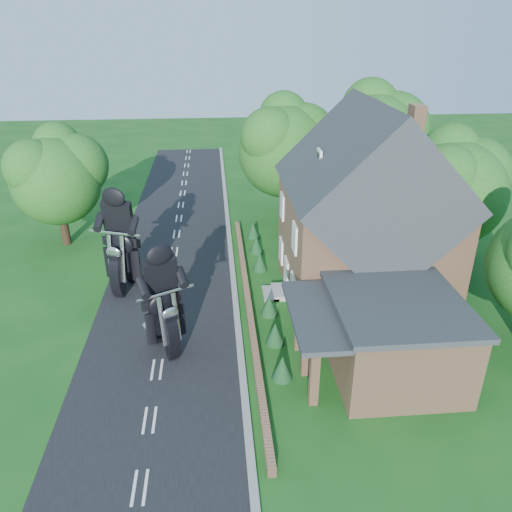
{
  "coord_description": "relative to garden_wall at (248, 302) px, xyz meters",
  "views": [
    {
      "loc": [
        2.76,
        -17.56,
        13.69
      ],
      "look_at": [
        4.73,
        5.12,
        2.8
      ],
      "focal_mm": 35.0,
      "sensor_mm": 36.0,
      "label": 1
    }
  ],
  "objects": [
    {
      "name": "ground",
      "position": [
        -4.3,
        -5.0,
        -0.2
      ],
      "size": [
        120.0,
        120.0,
        0.0
      ],
      "primitive_type": "plane",
      "color": "#144814",
      "rests_on": "ground"
    },
    {
      "name": "shrub_f",
      "position": [
        1.0,
        9.0,
        0.35
      ],
      "size": [
        0.9,
        0.9,
        1.1
      ],
      "primitive_type": "cone",
      "color": "black",
      "rests_on": "ground"
    },
    {
      "name": "road",
      "position": [
        -4.3,
        -5.0,
        -0.19
      ],
      "size": [
        7.0,
        80.0,
        0.02
      ],
      "primitive_type": "cube",
      "color": "black",
      "rests_on": "ground"
    },
    {
      "name": "annex",
      "position": [
        5.57,
        -5.8,
        1.57
      ],
      "size": [
        7.05,
        5.94,
        3.44
      ],
      "color": "#9A6E4E",
      "rests_on": "ground"
    },
    {
      "name": "shrub_b",
      "position": [
        1.0,
        -3.5,
        0.35
      ],
      "size": [
        0.9,
        0.9,
        1.1
      ],
      "primitive_type": "cone",
      "color": "black",
      "rests_on": "ground"
    },
    {
      "name": "shrub_c",
      "position": [
        1.0,
        -1.0,
        0.35
      ],
      "size": [
        0.9,
        0.9,
        1.1
      ],
      "primitive_type": "cone",
      "color": "black",
      "rests_on": "ground"
    },
    {
      "name": "shrub_e",
      "position": [
        1.0,
        6.5,
        0.35
      ],
      "size": [
        0.9,
        0.9,
        1.1
      ],
      "primitive_type": "cone",
      "color": "black",
      "rests_on": "ground"
    },
    {
      "name": "tree_far_road",
      "position": [
        -11.16,
        9.11,
        4.64
      ],
      "size": [
        6.08,
        5.6,
        7.84
      ],
      "color": "black",
      "rests_on": "ground"
    },
    {
      "name": "shrub_a",
      "position": [
        1.0,
        -6.0,
        0.35
      ],
      "size": [
        0.9,
        0.9,
        1.1
      ],
      "primitive_type": "cone",
      "color": "black",
      "rests_on": "ground"
    },
    {
      "name": "tree_behind_house",
      "position": [
        9.88,
        11.14,
        6.03
      ],
      "size": [
        7.81,
        7.2,
        10.08
      ],
      "color": "black",
      "rests_on": "ground"
    },
    {
      "name": "house",
      "position": [
        6.19,
        1.0,
        4.14
      ],
      "size": [
        9.54,
        8.64,
        10.24
      ],
      "color": "#9A6E4E",
      "rests_on": "ground"
    },
    {
      "name": "motorcycle_follow",
      "position": [
        -6.6,
        2.25,
        0.7
      ],
      "size": [
        1.09,
        1.98,
        1.79
      ],
      "primitive_type": null,
      "rotation": [
        0.0,
        0.0,
        2.81
      ],
      "color": "black",
      "rests_on": "ground"
    },
    {
      "name": "tree_behind_left",
      "position": [
        3.86,
        12.13,
        5.53
      ],
      "size": [
        6.94,
        6.4,
        9.16
      ],
      "color": "black",
      "rests_on": "ground"
    },
    {
      "name": "motorcycle_lead",
      "position": [
        -3.97,
        -3.65,
        0.6
      ],
      "size": [
        1.18,
        1.73,
        1.6
      ],
      "primitive_type": null,
      "rotation": [
        0.0,
        0.0,
        3.62
      ],
      "color": "black",
      "rests_on": "ground"
    },
    {
      "name": "shrub_d",
      "position": [
        1.0,
        4.0,
        0.35
      ],
      "size": [
        0.9,
        0.9,
        1.1
      ],
      "primitive_type": "cone",
      "color": "black",
      "rests_on": "ground"
    },
    {
      "name": "garden_wall",
      "position": [
        0.0,
        0.0,
        0.0
      ],
      "size": [
        0.3,
        22.0,
        0.4
      ],
      "primitive_type": "cube",
      "color": "#9A6E4E",
      "rests_on": "ground"
    },
    {
      "name": "kerb",
      "position": [
        -0.65,
        -5.0,
        -0.14
      ],
      "size": [
        0.3,
        80.0,
        0.12
      ],
      "primitive_type": "cube",
      "color": "gray",
      "rests_on": "ground"
    },
    {
      "name": "tree_house_right",
      "position": [
        12.35,
        3.62,
        4.99
      ],
      "size": [
        6.51,
        6.0,
        8.4
      ],
      "color": "black",
      "rests_on": "ground"
    }
  ]
}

